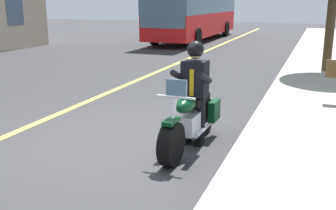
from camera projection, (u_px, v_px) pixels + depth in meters
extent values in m
plane|color=#333335|center=(118.00, 141.00, 6.88)|extent=(80.00, 80.00, 0.00)
cube|color=#E5DB4C|center=(25.00, 128.00, 7.57)|extent=(60.00, 0.16, 0.01)
cylinder|color=black|center=(171.00, 144.00, 5.81)|extent=(0.66, 0.22, 0.66)
cylinder|color=black|center=(203.00, 116.00, 7.20)|extent=(0.66, 0.22, 0.66)
cube|color=silver|center=(189.00, 123.00, 6.51)|extent=(0.57, 0.29, 0.32)
ellipsoid|color=black|center=(185.00, 105.00, 6.24)|extent=(0.57, 0.29, 0.24)
cube|color=black|center=(196.00, 100.00, 6.74)|extent=(0.71, 0.30, 0.12)
cube|color=black|center=(214.00, 110.00, 7.04)|extent=(0.40, 0.13, 0.36)
cube|color=black|center=(191.00, 108.00, 7.20)|extent=(0.40, 0.13, 0.36)
cylinder|color=silver|center=(172.00, 126.00, 5.76)|extent=(0.35, 0.06, 0.76)
cylinder|color=silver|center=(176.00, 97.00, 5.80)|extent=(0.05, 0.60, 0.04)
cube|color=black|center=(171.00, 121.00, 5.72)|extent=(0.36, 0.17, 0.06)
cylinder|color=silver|center=(204.00, 128.00, 6.76)|extent=(0.90, 0.10, 0.08)
cube|color=slate|center=(176.00, 89.00, 5.79)|extent=(0.05, 0.32, 0.28)
cylinder|color=black|center=(201.00, 120.00, 6.69)|extent=(0.14, 0.14, 0.84)
cube|color=black|center=(199.00, 142.00, 6.73)|extent=(0.26, 0.12, 0.10)
cylinder|color=black|center=(188.00, 118.00, 6.77)|extent=(0.14, 0.14, 0.84)
cube|color=black|center=(186.00, 140.00, 6.81)|extent=(0.26, 0.12, 0.10)
cube|color=black|center=(195.00, 79.00, 6.55)|extent=(0.33, 0.41, 0.60)
cube|color=#B28C14|center=(192.00, 83.00, 6.42)|extent=(0.03, 0.07, 0.44)
cylinder|color=black|center=(205.00, 78.00, 6.29)|extent=(0.55, 0.11, 0.28)
cylinder|color=black|center=(179.00, 76.00, 6.46)|extent=(0.55, 0.11, 0.28)
sphere|color=tan|center=(195.00, 53.00, 6.44)|extent=(0.22, 0.22, 0.22)
sphere|color=black|center=(195.00, 50.00, 6.43)|extent=(0.28, 0.28, 0.28)
cube|color=red|center=(195.00, 11.00, 24.25)|extent=(11.00, 2.50, 2.85)
cube|color=slate|center=(195.00, 5.00, 24.17)|extent=(11.04, 2.52, 0.90)
cube|color=slate|center=(162.00, 9.00, 19.22)|extent=(0.06, 2.40, 1.90)
cylinder|color=black|center=(197.00, 37.00, 20.91)|extent=(1.00, 0.30, 1.00)
cylinder|color=black|center=(155.00, 36.00, 21.73)|extent=(1.00, 0.30, 1.00)
cylinder|color=black|center=(226.00, 29.00, 27.05)|extent=(1.00, 0.30, 1.00)
cylinder|color=black|center=(192.00, 28.00, 27.88)|extent=(1.00, 0.30, 1.00)
cylinder|color=#42301E|center=(330.00, 30.00, 12.73)|extent=(0.28, 0.28, 2.61)
cube|color=slate|center=(15.00, 8.00, 19.35)|extent=(1.10, 0.06, 1.60)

